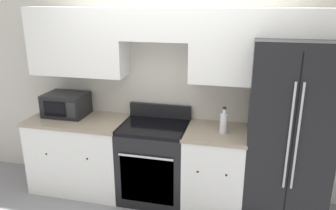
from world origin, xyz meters
TOP-DOWN VIEW (x-y plane):
  - wall_back at (0.01, 0.59)m, footprint 8.00×0.39m
  - lower_cabinets_left at (-1.09, 0.31)m, footprint 1.14×0.64m
  - lower_cabinets_right at (0.53, 0.31)m, footprint 0.66×0.64m
  - oven_range at (-0.16, 0.31)m, footprint 0.74×0.65m
  - refrigerator at (1.25, 0.39)m, footprint 0.81×0.81m
  - microwave at (-1.27, 0.40)m, footprint 0.49×0.38m
  - bottle at (0.60, 0.29)m, footprint 0.08×0.08m

SIDE VIEW (x-z plane):
  - lower_cabinets_left at x=-1.09m, z-range 0.00..0.90m
  - lower_cabinets_right at x=0.53m, z-range 0.00..0.90m
  - oven_range at x=-0.16m, z-range -0.07..0.99m
  - refrigerator at x=1.25m, z-range 0.00..1.88m
  - bottle at x=0.60m, z-range 0.87..1.15m
  - microwave at x=-1.27m, z-range 0.90..1.17m
  - wall_back at x=0.01m, z-range 0.18..2.78m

